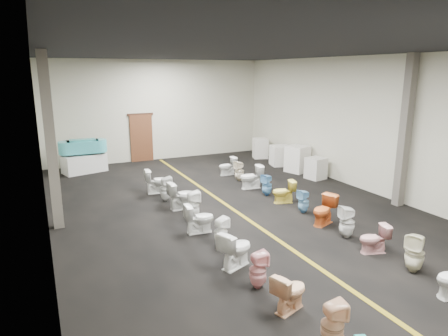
{
  "coord_description": "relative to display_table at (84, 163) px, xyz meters",
  "views": [
    {
      "loc": [
        -5.02,
        -9.74,
        3.98
      ],
      "look_at": [
        0.05,
        1.0,
        1.1
      ],
      "focal_mm": 32.0,
      "sensor_mm": 36.0,
      "label": 1
    }
  ],
  "objects": [
    {
      "name": "toilet_right_4",
      "position": [
        5.04,
        -9.61,
        0.04
      ],
      "size": [
        0.45,
        0.44,
        0.81
      ],
      "primitive_type": "imported",
      "rotation": [
        0.0,
        0.0,
        -1.8
      ],
      "color": "silver",
      "rests_on": "floor"
    },
    {
      "name": "floor",
      "position": [
        3.43,
        -6.86,
        -0.36
      ],
      "size": [
        16.0,
        16.0,
        0.0
      ],
      "primitive_type": "plane",
      "color": "black",
      "rests_on": "ground"
    },
    {
      "name": "toilet_right_2",
      "position": [
        5.07,
        -11.53,
        0.06
      ],
      "size": [
        0.5,
        0.5,
        0.84
      ],
      "primitive_type": "imported",
      "rotation": [
        0.0,
        0.0,
        -1.16
      ],
      "color": "beige",
      "rests_on": "floor"
    },
    {
      "name": "display_table",
      "position": [
        0.0,
        0.0,
        0.0
      ],
      "size": [
        1.79,
        1.24,
        0.72
      ],
      "primitive_type": "cube",
      "rotation": [
        0.0,
        0.0,
        0.28
      ],
      "color": "silver",
      "rests_on": "floor"
    },
    {
      "name": "column_right",
      "position": [
        8.18,
        -8.36,
        1.89
      ],
      "size": [
        0.25,
        0.25,
        4.5
      ],
      "primitive_type": "cube",
      "color": "#59544C",
      "rests_on": "floor"
    },
    {
      "name": "toilet_right_11",
      "position": [
        5.04,
        -2.87,
        -0.01
      ],
      "size": [
        0.69,
        0.4,
        0.71
      ],
      "primitive_type": "imported",
      "rotation": [
        0.0,
        0.0,
        -1.57
      ],
      "color": "white",
      "rests_on": "floor"
    },
    {
      "name": "toilet_left_1",
      "position": [
        2.04,
        -12.65,
        0.01
      ],
      "size": [
        0.4,
        0.39,
        0.75
      ],
      "primitive_type": "imported",
      "rotation": [
        0.0,
        0.0,
        1.4
      ],
      "color": "beige",
      "rests_on": "floor"
    },
    {
      "name": "toilet_left_7",
      "position": [
        2.06,
        -6.86,
        0.05
      ],
      "size": [
        0.39,
        0.38,
        0.82
      ],
      "primitive_type": "imported",
      "rotation": [
        0.0,
        0.0,
        1.53
      ],
      "color": "white",
      "rests_on": "floor"
    },
    {
      "name": "toilet_right_9",
      "position": [
        4.99,
        -4.89,
        0.04
      ],
      "size": [
        0.85,
        0.55,
        0.81
      ],
      "primitive_type": "imported",
      "rotation": [
        0.0,
        0.0,
        -1.69
      ],
      "color": "white",
      "rests_on": "floor"
    },
    {
      "name": "toilet_right_6",
      "position": [
        5.14,
        -7.71,
        -0.02
      ],
      "size": [
        0.34,
        0.34,
        0.69
      ],
      "primitive_type": "imported",
      "rotation": [
        0.0,
        0.0,
        -1.49
      ],
      "color": "#71A9CE",
      "rests_on": "floor"
    },
    {
      "name": "toilet_left_3",
      "position": [
        1.89,
        -10.72,
        0.0
      ],
      "size": [
        0.36,
        0.35,
        0.73
      ],
      "primitive_type": "imported",
      "rotation": [
        0.0,
        0.0,
        1.5
      ],
      "color": "pink",
      "rests_on": "floor"
    },
    {
      "name": "bathtub",
      "position": [
        0.0,
        0.0,
        0.71
      ],
      "size": [
        1.86,
        0.68,
        0.55
      ],
      "rotation": [
        0.0,
        0.0,
        -0.01
      ],
      "color": "#3FACB5",
      "rests_on": "display_table"
    },
    {
      "name": "toilet_left_10",
      "position": [
        1.88,
        -4.01,
        0.05
      ],
      "size": [
        0.85,
        0.55,
        0.81
      ],
      "primitive_type": "imported",
      "rotation": [
        0.0,
        0.0,
        1.45
      ],
      "color": "white",
      "rests_on": "floor"
    },
    {
      "name": "appliance_crate_b",
      "position": [
        7.83,
        -3.61,
        0.17
      ],
      "size": [
        0.98,
        0.98,
        1.06
      ],
      "primitive_type": "cube",
      "rotation": [
        0.0,
        0.0,
        0.32
      ],
      "color": "silver",
      "rests_on": "floor"
    },
    {
      "name": "aisle_stripe",
      "position": [
        3.43,
        -6.86,
        -0.36
      ],
      "size": [
        0.12,
        15.6,
        0.01
      ],
      "primitive_type": "cube",
      "color": "olive",
      "rests_on": "floor"
    },
    {
      "name": "toilet_left_5",
      "position": [
        2.05,
        -8.73,
        -0.01
      ],
      "size": [
        0.39,
        0.39,
        0.7
      ],
      "primitive_type": "imported",
      "rotation": [
        0.0,
        0.0,
        1.84
      ],
      "color": "white",
      "rests_on": "floor"
    },
    {
      "name": "wall_back",
      "position": [
        3.43,
        1.14,
        1.89
      ],
      "size": [
        10.0,
        0.0,
        10.0
      ],
      "primitive_type": "plane",
      "rotation": [
        1.57,
        0.0,
        0.0
      ],
      "color": "#BAB79F",
      "rests_on": "ground"
    },
    {
      "name": "back_door",
      "position": [
        2.63,
        1.08,
        0.69
      ],
      "size": [
        1.0,
        0.1,
        2.1
      ],
      "primitive_type": "cube",
      "color": "#562D19",
      "rests_on": "floor"
    },
    {
      "name": "toilet_right_3",
      "position": [
        4.99,
        -10.53,
        -0.03
      ],
      "size": [
        0.73,
        0.54,
        0.66
      ],
      "primitive_type": "imported",
      "rotation": [
        0.0,
        0.0,
        -1.87
      ],
      "color": "#D79A9B",
      "rests_on": "floor"
    },
    {
      "name": "column_left",
      "position": [
        -1.32,
        -5.86,
        1.89
      ],
      "size": [
        0.25,
        0.25,
        4.5
      ],
      "primitive_type": "cube",
      "color": "#59544C",
      "rests_on": "floor"
    },
    {
      "name": "toilet_left_6",
      "position": [
        1.89,
        -7.77,
        0.02
      ],
      "size": [
        0.77,
        0.48,
        0.75
      ],
      "primitive_type": "imported",
      "rotation": [
        0.0,
        0.0,
        1.49
      ],
      "color": "white",
      "rests_on": "floor"
    },
    {
      "name": "wall_left",
      "position": [
        -1.57,
        -6.86,
        1.89
      ],
      "size": [
        0.0,
        16.0,
        16.0
      ],
      "primitive_type": "plane",
      "rotation": [
        1.57,
        0.0,
        1.57
      ],
      "color": "#BAB79F",
      "rests_on": "ground"
    },
    {
      "name": "toilet_right_8",
      "position": [
        5.05,
        -5.83,
        -0.0
      ],
      "size": [
        0.41,
        0.4,
        0.72
      ],
      "primitive_type": "imported",
      "rotation": [
        0.0,
        0.0,
        -1.29
      ],
      "color": "#63A0D1",
      "rests_on": "floor"
    },
    {
      "name": "toilet_left_4",
      "position": [
        1.9,
        -9.78,
        0.04
      ],
      "size": [
        0.9,
        0.72,
        0.8
      ],
      "primitive_type": "imported",
      "rotation": [
        0.0,
        0.0,
        1.97
      ],
      "color": "white",
      "rests_on": "floor"
    },
    {
      "name": "appliance_crate_a",
      "position": [
        7.83,
        -4.8,
        0.04
      ],
      "size": [
        0.74,
        0.74,
        0.81
      ],
      "primitive_type": "cube",
      "rotation": [
        0.0,
        0.0,
        0.18
      ],
      "color": "beige",
      "rests_on": "floor"
    },
    {
      "name": "ceiling",
      "position": [
        3.43,
        -6.86,
        4.14
      ],
      "size": [
        16.0,
        16.0,
        0.0
      ],
      "primitive_type": "plane",
      "rotation": [
        3.14,
        0.0,
        0.0
      ],
      "color": "black",
      "rests_on": "ground"
    },
    {
      "name": "toilet_left_9",
      "position": [
        1.88,
        -4.97,
        0.03
      ],
      "size": [
        0.37,
        0.36,
        0.78
      ],
      "primitive_type": "imported",
      "rotation": [
        0.0,
        0.0,
        1.55
      ],
      "color": "silver",
      "rests_on": "floor"
    },
    {
      "name": "appliance_crate_d",
      "position": [
        7.83,
        -0.65,
        0.1
      ],
      "size": [
        0.82,
        0.82,
        0.92
      ],
      "primitive_type": "cube",
      "rotation": [
        0.0,
        0.0,
        -0.32
      ],
      "color": "silver",
      "rests_on": "floor"
    },
    {
      "name": "toilet_left_8",
      "position": [
        2.09,
        -5.87,
        0.05
      ],
      "size": [
        0.83,
        0.49,
        0.82
      ],
      "primitive_type": "imported",
      "rotation": [
        0.0,
        0.0,
        1.61
      ],
      "color": "silver",
      "rests_on": "floor"
    },
    {
      "name": "toilet_right_5",
      "position": [
        5.09,
        -8.68,
        0.03
      ],
      "size": [
        0.88,
        0.69,
        0.79
      ],
      "primitive_type": "imported",
      "rotation": [
        0.0,
        0.0,
        -1.2
      ],
      "color": "#CD5C24",
      "rests_on": "floor"
    },
    {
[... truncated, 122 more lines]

